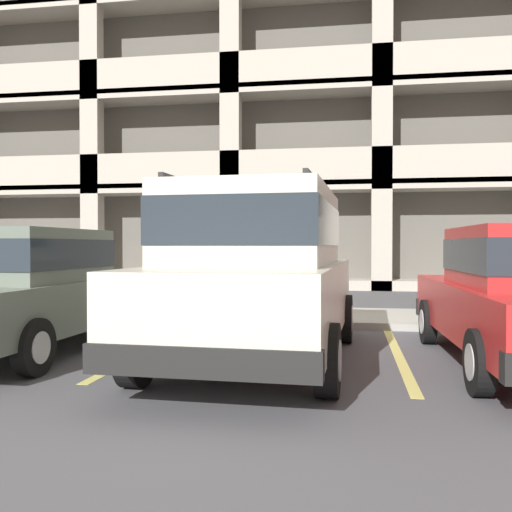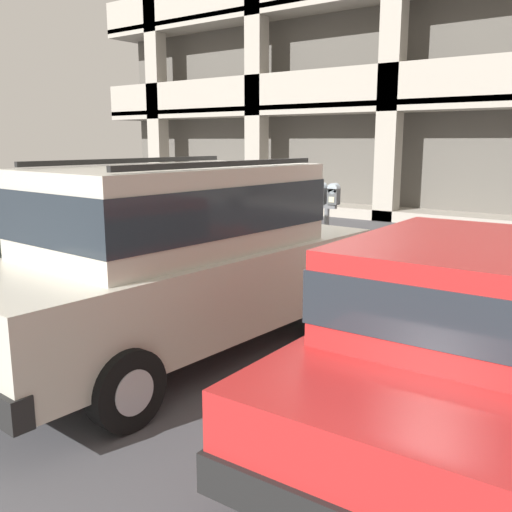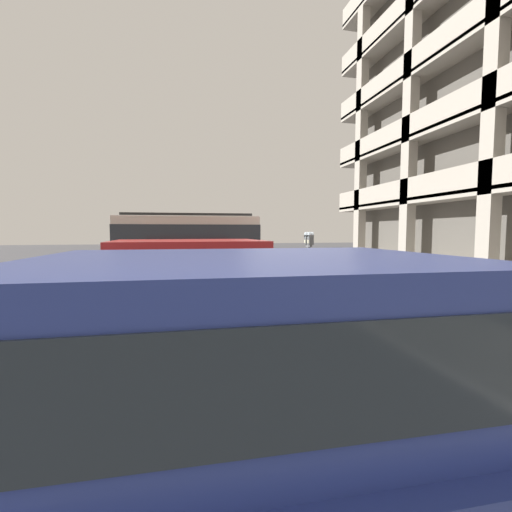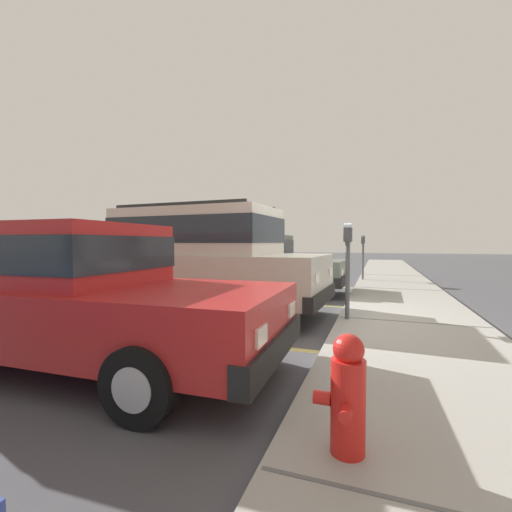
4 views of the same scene
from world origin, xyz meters
name	(u,v)px [view 1 (image 1 of 4)]	position (x,y,z in m)	size (l,w,h in m)	color
ground_plane	(287,334)	(0.00, 0.00, -0.05)	(80.00, 80.00, 0.10)	#4C4C51
sidewalk	(295,317)	(0.00, 1.30, 0.06)	(40.00, 2.20, 0.12)	#9E9B93
parking_stall_lines	(396,349)	(1.56, -1.40, 0.00)	(12.61, 4.80, 0.01)	#DBD16B
silver_suv	(259,267)	(-0.05, -2.41, 1.09)	(2.16, 4.85, 2.03)	beige
red_sedan	(31,287)	(-3.00, -2.28, 0.82)	(1.93, 4.53, 1.54)	#5B665B
parking_meter_near	(295,250)	(0.09, 0.35, 1.26)	(0.35, 0.12, 1.53)	#595B60
parking_garage	(375,85)	(1.90, 13.62, 7.53)	(32.00, 10.00, 16.25)	#5C5851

